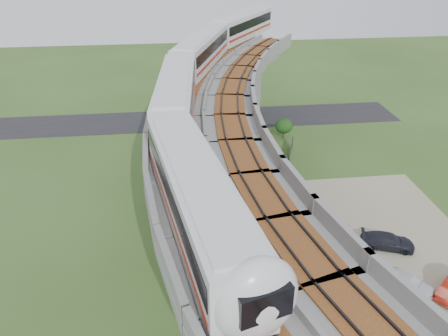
# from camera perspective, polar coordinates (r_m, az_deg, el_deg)

# --- Properties ---
(ground) EXTENTS (160.00, 160.00, 0.00)m
(ground) POSITION_cam_1_polar(r_m,az_deg,el_deg) (37.60, -1.99, -11.09)
(ground) COLOR #3A5321
(ground) RESTS_ON ground
(dirt_lot) EXTENTS (18.00, 26.00, 0.04)m
(dirt_lot) POSITION_cam_1_polar(r_m,az_deg,el_deg) (39.45, 19.37, -10.78)
(dirt_lot) COLOR gray
(dirt_lot) RESTS_ON ground
(asphalt_road) EXTENTS (60.00, 8.00, 0.03)m
(asphalt_road) POSITION_cam_1_polar(r_m,az_deg,el_deg) (63.63, -4.34, 6.31)
(asphalt_road) COLOR #232326
(asphalt_road) RESTS_ON ground
(viaduct) EXTENTS (19.58, 73.98, 11.40)m
(viaduct) POSITION_cam_1_polar(r_m,az_deg,el_deg) (33.07, 4.40, 1.62)
(viaduct) COLOR #99968E
(viaduct) RESTS_ON ground
(metro_train) EXTENTS (17.20, 60.17, 3.64)m
(metro_train) POSITION_cam_1_polar(r_m,az_deg,el_deg) (42.07, -1.64, 12.42)
(metro_train) COLOR silver
(metro_train) RESTS_ON ground
(fence) EXTENTS (3.87, 38.73, 1.50)m
(fence) POSITION_cam_1_polar(r_m,az_deg,el_deg) (38.92, 12.63, -8.91)
(fence) COLOR #2D382D
(fence) RESTS_ON ground
(tree_0) EXTENTS (2.30, 2.30, 2.75)m
(tree_0) POSITION_cam_1_polar(r_m,az_deg,el_deg) (57.35, 7.84, 5.47)
(tree_0) COLOR #382314
(tree_0) RESTS_ON ground
(tree_1) EXTENTS (2.50, 2.50, 3.25)m
(tree_1) POSITION_cam_1_polar(r_m,az_deg,el_deg) (49.28, 6.00, 2.11)
(tree_1) COLOR #382314
(tree_1) RESTS_ON ground
(tree_2) EXTENTS (2.95, 2.95, 3.69)m
(tree_2) POSITION_cam_1_polar(r_m,az_deg,el_deg) (41.27, 6.83, -3.16)
(tree_2) COLOR #382314
(tree_2) RESTS_ON ground
(tree_3) EXTENTS (2.57, 2.57, 3.47)m
(tree_3) POSITION_cam_1_polar(r_m,az_deg,el_deg) (33.71, 9.27, -11.76)
(tree_3) COLOR #382314
(tree_3) RESTS_ON ground
(car_white) EXTENTS (3.77, 4.05, 1.35)m
(car_white) POSITION_cam_1_polar(r_m,az_deg,el_deg) (36.74, 22.83, -13.48)
(car_white) COLOR silver
(car_white) RESTS_ON dirt_lot
(car_dark) EXTENTS (4.83, 3.17, 1.30)m
(car_dark) POSITION_cam_1_polar(r_m,az_deg,el_deg) (40.28, 20.58, -8.92)
(car_dark) COLOR black
(car_dark) RESTS_ON dirt_lot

